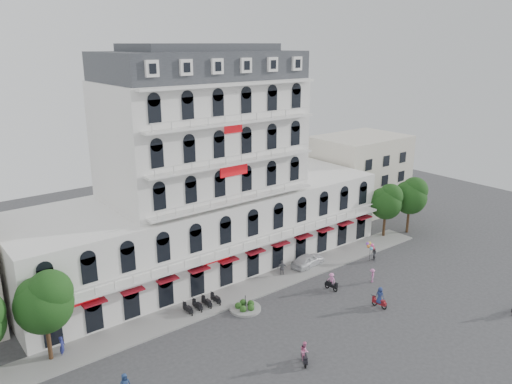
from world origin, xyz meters
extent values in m
plane|color=#38383A|center=(0.00, 0.00, 0.00)|extent=(120.00, 120.00, 0.00)
cube|color=gray|center=(0.00, 9.00, 0.08)|extent=(53.00, 4.00, 0.16)
cube|color=silver|center=(0.00, 18.00, 4.50)|extent=(45.00, 14.00, 9.00)
cube|color=silver|center=(0.00, 18.00, 15.50)|extent=(22.00, 12.00, 13.00)
cube|color=#2D3035|center=(0.00, 18.00, 23.50)|extent=(21.56, 11.76, 3.00)
cube|color=#2D3035|center=(0.00, 18.00, 25.40)|extent=(15.84, 8.64, 0.80)
cube|color=maroon|center=(0.00, 10.50, 3.50)|extent=(40.50, 1.00, 0.15)
cube|color=red|center=(0.00, 11.88, 13.00)|extent=(3.50, 0.10, 1.40)
cube|color=beige|center=(30.00, 20.00, 6.00)|extent=(14.00, 10.00, 12.00)
cylinder|color=gray|center=(-3.00, 6.00, 0.12)|extent=(3.20, 3.20, 0.24)
cylinder|color=black|center=(-3.00, 6.00, 0.90)|extent=(0.08, 0.08, 1.40)
sphere|color=#24541C|center=(-2.30, 6.00, 0.45)|extent=(0.70, 0.70, 0.70)
sphere|color=#24541C|center=(-2.78, 6.66, 0.45)|extent=(0.70, 0.70, 0.70)
sphere|color=#24541C|center=(-3.56, 6.42, 0.45)|extent=(0.70, 0.70, 0.70)
sphere|color=#24541C|center=(-3.57, 5.60, 0.45)|extent=(0.70, 0.70, 0.70)
sphere|color=#24541C|center=(-2.80, 5.33, 0.45)|extent=(0.70, 0.70, 0.70)
cylinder|color=#382314|center=(-21.00, 9.50, 1.87)|extent=(0.36, 0.36, 3.74)
sphere|color=#123711|center=(-21.00, 9.50, 5.27)|extent=(4.76, 4.76, 4.76)
sphere|color=#123711|center=(-20.50, 9.20, 6.38)|extent=(3.74, 3.74, 3.74)
sphere|color=#123711|center=(-21.40, 9.80, 5.95)|extent=(3.40, 3.40, 3.40)
cylinder|color=#382314|center=(24.00, 10.00, 1.72)|extent=(0.36, 0.36, 3.43)
sphere|color=#123711|center=(24.00, 10.00, 4.84)|extent=(4.37, 4.37, 4.37)
sphere|color=#123711|center=(24.50, 9.70, 5.85)|extent=(3.43, 3.43, 3.43)
sphere|color=#123711|center=(23.60, 10.30, 5.46)|extent=(3.12, 3.12, 3.12)
cylinder|color=#382314|center=(28.00, 9.00, 1.83)|extent=(0.36, 0.36, 3.65)
sphere|color=#123711|center=(28.00, 9.00, 5.15)|extent=(4.65, 4.65, 4.65)
sphere|color=#123711|center=(28.50, 8.70, 6.23)|extent=(3.65, 3.65, 3.65)
sphere|color=#123711|center=(27.60, 9.30, 5.81)|extent=(3.32, 3.32, 3.32)
imported|color=silver|center=(9.07, 9.50, 0.80)|extent=(4.93, 2.50, 1.61)
cube|color=black|center=(-4.40, -4.13, 0.55)|extent=(1.12, 1.44, 0.35)
torus|color=black|center=(-4.10, -3.67, 0.28)|extent=(0.43, 0.57, 0.60)
torus|color=black|center=(-4.71, -4.58, 0.28)|extent=(0.43, 0.57, 0.60)
imported|color=pink|center=(-4.40, -4.13, 1.28)|extent=(0.97, 1.02, 1.67)
cube|color=maroon|center=(8.04, -2.03, 0.55)|extent=(0.57, 1.54, 0.35)
torus|color=black|center=(7.95, -1.49, 0.28)|extent=(0.21, 0.61, 0.60)
torus|color=black|center=(8.12, -2.57, 0.28)|extent=(0.21, 0.61, 0.60)
imported|color=navy|center=(8.04, -2.03, 1.34)|extent=(0.70, 0.95, 1.79)
cube|color=black|center=(6.90, 3.60, 0.55)|extent=(0.54, 1.53, 0.35)
torus|color=black|center=(6.97, 3.05, 0.28)|extent=(0.20, 0.61, 0.60)
torus|color=black|center=(6.83, 4.14, 0.28)|extent=(0.20, 0.61, 0.60)
imported|color=#F682CE|center=(6.90, 3.60, 1.22)|extent=(0.70, 1.06, 1.55)
imported|color=navy|center=(-17.81, 1.57, 0.89)|extent=(0.92, 0.64, 1.79)
imported|color=slate|center=(4.95, 9.50, 0.97)|extent=(1.22, 0.97, 1.93)
imported|color=pink|center=(11.92, 2.09, 0.79)|extent=(1.16, 1.12, 1.59)
imported|color=navy|center=(-20.00, 9.50, 0.94)|extent=(0.73, 0.82, 1.88)
imported|color=slate|center=(16.52, 5.63, 0.87)|extent=(0.96, 1.05, 1.74)
cylinder|color=black|center=(16.12, 5.93, 1.00)|extent=(0.04, 0.04, 2.00)
sphere|color=#E54C99|center=(16.47, 5.93, 2.00)|extent=(0.44, 0.44, 0.44)
sphere|color=yellow|center=(16.29, 6.24, 2.21)|extent=(0.44, 0.44, 0.44)
sphere|color=#994CD8|center=(15.94, 6.23, 2.23)|extent=(0.44, 0.44, 0.44)
sphere|color=orange|center=(15.77, 5.93, 2.04)|extent=(0.44, 0.44, 0.44)
sphere|color=#4CB2E5|center=(15.95, 5.63, 1.81)|extent=(0.44, 0.44, 0.44)
sphere|color=#D8334C|center=(16.30, 5.63, 1.76)|extent=(0.44, 0.44, 0.44)
camera|label=1|loc=(-29.76, -29.95, 25.93)|focal=35.00mm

